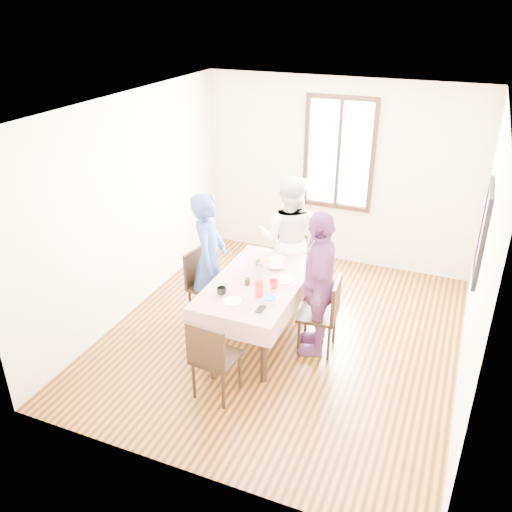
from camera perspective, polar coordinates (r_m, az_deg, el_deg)
name	(u,v)px	position (r m, az deg, el deg)	size (l,w,h in m)	color
ground	(283,334)	(6.53, 2.90, -8.31)	(4.50, 4.50, 0.00)	black
back_wall	(338,174)	(7.91, 8.72, 8.63)	(4.00, 4.00, 0.00)	beige
right_wall	(481,263)	(5.62, 22.80, -0.73)	(4.50, 4.50, 0.00)	beige
window_frame	(339,154)	(7.80, 8.83, 10.69)	(1.02, 0.06, 1.62)	black
window_pane	(339,154)	(7.81, 8.85, 10.71)	(0.90, 0.02, 1.50)	white
art_poster	(483,233)	(5.81, 23.04, 2.30)	(0.04, 0.76, 0.96)	red
dining_table	(258,310)	(6.28, 0.17, -5.75)	(0.85, 1.57, 0.75)	black
tablecloth	(258,281)	(6.09, 0.18, -2.71)	(0.97, 1.69, 0.01)	#620A11
chair_left	(209,287)	(6.62, -5.05, -3.27)	(0.42, 0.42, 0.91)	black
chair_right	(318,314)	(6.09, 6.59, -6.20)	(0.42, 0.42, 0.91)	black
chair_far	(288,265)	(7.13, 3.47, -0.92)	(0.42, 0.42, 0.91)	black
chair_near	(216,357)	(5.42, -4.23, -10.63)	(0.42, 0.42, 0.91)	black
person_left	(209,259)	(6.43, -5.03, -0.37)	(0.61, 0.40, 1.67)	navy
person_far	(289,238)	(6.94, 3.50, 1.91)	(0.83, 0.64, 1.70)	white
person_right	(318,284)	(5.89, 6.61, -2.92)	(1.00, 0.41, 1.70)	#67336A
mug_black	(222,291)	(5.81, -3.69, -3.73)	(0.11, 0.11, 0.09)	black
mug_flag	(274,284)	(5.92, 1.91, -3.03)	(0.11, 0.11, 0.10)	red
mug_green	(259,265)	(6.35, 0.34, -0.96)	(0.10, 0.10, 0.08)	#0C7226
serving_bowl	(276,266)	(6.35, 2.10, -1.12)	(0.19, 0.19, 0.05)	white
juice_carton	(259,289)	(5.73, 0.32, -3.48)	(0.06, 0.06, 0.20)	red
butter_tub	(270,301)	(5.64, 1.45, -4.79)	(0.13, 0.13, 0.06)	white
jam_jar	(247,282)	(5.99, -0.93, -2.74)	(0.06, 0.06, 0.08)	black
drinking_glass	(226,285)	(5.93, -3.17, -3.05)	(0.06, 0.06, 0.09)	silver
smartphone	(261,309)	(5.55, 0.49, -5.69)	(0.07, 0.15, 0.01)	black
flower_vase	(259,272)	(6.12, 0.32, -1.75)	(0.07, 0.07, 0.14)	silver
plate_right	(284,280)	(6.09, 3.00, -2.60)	(0.20, 0.20, 0.01)	white
plate_far	(277,259)	(6.58, 2.20, -0.27)	(0.20, 0.20, 0.01)	white
plate_near	(232,301)	(5.70, -2.53, -4.81)	(0.20, 0.20, 0.01)	white
butter_lid	(270,298)	(5.62, 1.45, -4.46)	(0.12, 0.12, 0.01)	blue
flower_bunch	(259,263)	(6.07, 0.32, -0.77)	(0.09, 0.09, 0.10)	yellow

